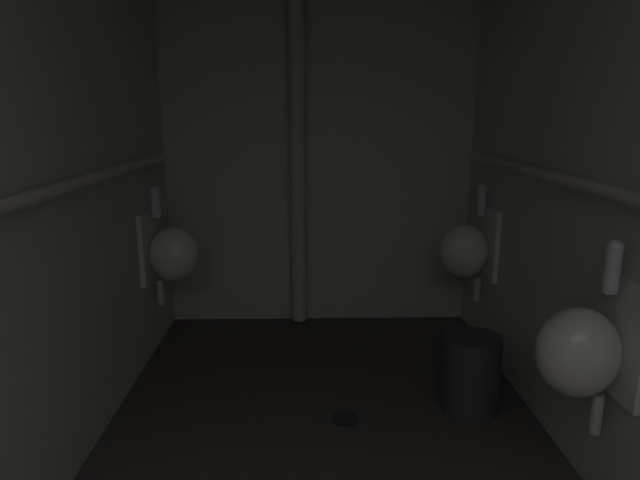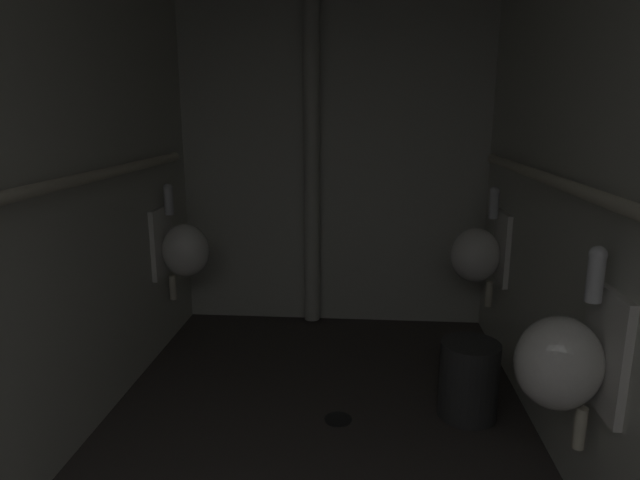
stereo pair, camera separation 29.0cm
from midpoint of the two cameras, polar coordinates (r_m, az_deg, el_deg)
wall_right at (r=2.13m, az=33.82°, el=2.89°), size 0.06×4.12×2.42m
wall_back at (r=3.87m, az=3.62°, el=8.83°), size 2.27×0.06×2.42m
urinal_left_mid at (r=3.51m, az=-12.00°, el=-0.93°), size 0.32×0.30×0.76m
urinal_right_mid at (r=2.18m, az=27.95°, el=-11.19°), size 0.32×0.30×0.76m
urinal_right_far at (r=3.51m, az=18.64°, el=-1.37°), size 0.32×0.30×0.76m
supply_pipe_left at (r=2.15m, az=-25.78°, el=4.32°), size 0.06×3.32×0.06m
supply_pipe_right at (r=2.11m, az=31.35°, el=3.55°), size 0.06×3.33×0.06m
standpipe_back_wall at (r=3.77m, az=1.33°, el=8.73°), size 0.11×0.11×2.37m
floor_drain at (r=2.89m, az=4.95°, el=-18.29°), size 0.14×0.14×0.01m
waste_bin at (r=2.96m, az=18.15°, el=-13.82°), size 0.30×0.30×0.39m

